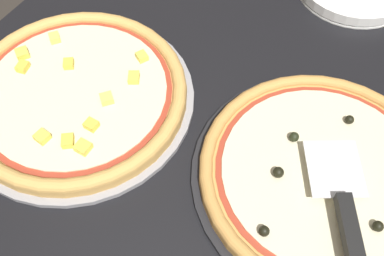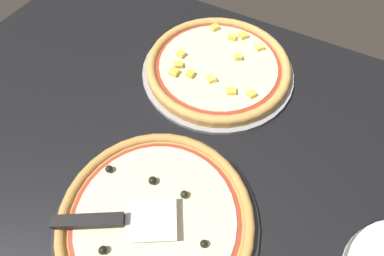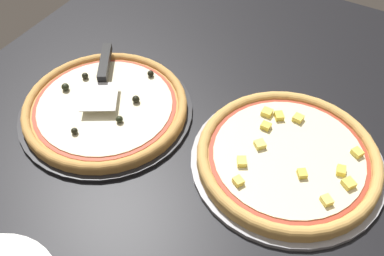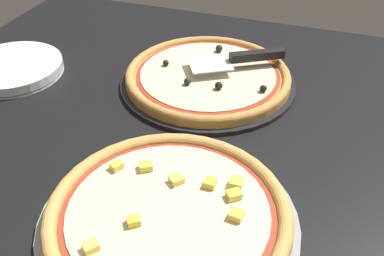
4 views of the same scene
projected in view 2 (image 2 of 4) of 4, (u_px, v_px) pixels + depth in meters
The scene contains 6 objects.
ground_plane at pixel (173, 158), 70.38cm from camera, with size 144.35×110.01×3.60cm, color black.
pizza_pan_front at pixel (157, 221), 60.09cm from camera, with size 41.08×41.08×1.00cm, color black.
pizza_front at pixel (156, 218), 58.62cm from camera, with size 38.61×38.61×3.71cm.
pizza_pan_back at pixel (218, 71), 82.70cm from camera, with size 41.48×41.48×1.00cm, color #939399.
pizza_back at pixel (218, 66), 81.12cm from camera, with size 38.99×38.99×3.29cm.
serving_spatula at pixel (104, 220), 55.15cm from camera, with size 22.18×16.14×2.00cm.
Camera 2 is at (19.47, -26.56, 60.97)cm, focal length 28.00 mm.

